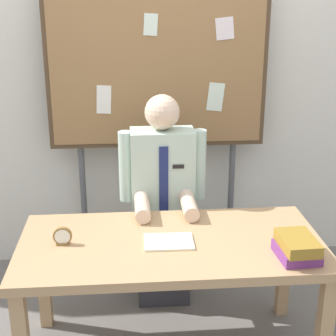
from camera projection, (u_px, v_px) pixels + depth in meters
back_wall at (156, 85)px, 3.71m from camera, size 6.40×0.08×2.70m
desk at (171, 255)px, 2.77m from camera, size 1.63×0.80×0.73m
person at (163, 209)px, 3.34m from camera, size 0.55×0.56×1.40m
bulletin_board at (158, 66)px, 3.47m from camera, size 1.50×0.09×2.12m
book_stack at (297, 248)px, 2.56m from camera, size 0.20×0.26×0.12m
open_notebook at (169, 242)px, 2.72m from camera, size 0.26×0.20×0.01m
desk_clock at (63, 237)px, 2.70m from camera, size 0.10×0.04×0.10m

